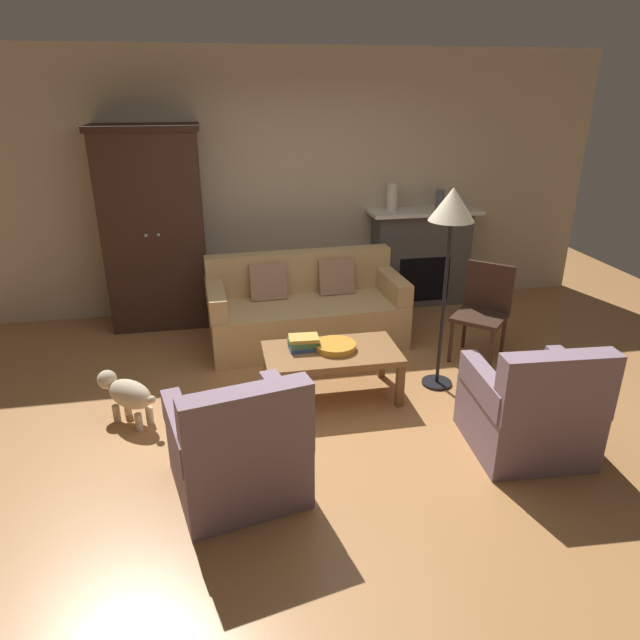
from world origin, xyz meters
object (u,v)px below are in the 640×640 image
at_px(coffee_table, 331,357).
at_px(side_chair_wooden, 484,306).
at_px(fruit_bowl, 335,346).
at_px(armchair_near_left, 239,450).
at_px(couch, 306,311).
at_px(floor_lamp, 451,217).
at_px(book_stack, 304,343).
at_px(dog, 127,394).
at_px(mantel_vase_cream, 392,197).
at_px(armchair_near_right, 530,411).
at_px(armoire, 154,229).
at_px(fireplace, 420,256).
at_px(mantel_vase_slate, 440,200).

relative_size(coffee_table, side_chair_wooden, 1.22).
relative_size(fruit_bowl, armchair_near_left, 0.37).
bearing_deg(side_chair_wooden, couch, 157.05).
relative_size(side_chair_wooden, floor_lamp, 0.53).
height_order(couch, armchair_near_left, armchair_near_left).
height_order(book_stack, dog, book_stack).
xyz_separation_m(coffee_table, mantel_vase_cream, (1.09, 1.98, 0.91)).
xyz_separation_m(coffee_table, book_stack, (-0.22, 0.07, 0.11)).
height_order(couch, dog, couch).
xyz_separation_m(armchair_near_left, armchair_near_right, (2.03, 0.08, 0.00)).
bearing_deg(armchair_near_right, couch, 119.73).
relative_size(armoire, dog, 4.37).
distance_m(armchair_near_left, armchair_near_right, 2.03).
relative_size(fireplace, floor_lamp, 0.74).
xyz_separation_m(coffee_table, mantel_vase_slate, (1.65, 1.98, 0.86)).
xyz_separation_m(coffee_table, armchair_near_right, (1.21, -1.01, -0.05)).
xyz_separation_m(floor_lamp, dog, (-2.56, -0.12, -1.23)).
bearing_deg(armoire, side_chair_wooden, -25.30).
bearing_deg(armchair_near_right, armchair_near_left, -177.72).
distance_m(book_stack, mantel_vase_cream, 2.45).
bearing_deg(side_chair_wooden, coffee_table, -162.61).
height_order(armchair_near_left, side_chair_wooden, side_chair_wooden).
distance_m(armchair_near_left, floor_lamp, 2.39).
xyz_separation_m(armchair_near_right, dog, (-2.82, 0.91, -0.07)).
distance_m(book_stack, dog, 1.43).
relative_size(couch, armchair_near_left, 2.15).
bearing_deg(book_stack, side_chair_wooden, 13.13).
bearing_deg(book_stack, couch, 79.90).
bearing_deg(fireplace, coffee_table, -126.45).
height_order(armchair_near_left, armchair_near_right, same).
xyz_separation_m(book_stack, side_chair_wooden, (1.77, 0.41, 0.04)).
distance_m(coffee_table, side_chair_wooden, 1.63).
relative_size(book_stack, armchair_near_left, 0.27).
bearing_deg(mantel_vase_slate, floor_lamp, -109.86).
distance_m(fruit_bowl, dog, 1.67).
relative_size(mantel_vase_cream, armchair_near_left, 0.34).
distance_m(fruit_bowl, side_chair_wooden, 1.59).
xyz_separation_m(coffee_table, armchair_near_left, (-0.82, -1.09, -0.05)).
relative_size(coffee_table, floor_lamp, 0.65).
bearing_deg(dog, couch, 38.12).
height_order(fireplace, mantel_vase_cream, mantel_vase_cream).
bearing_deg(fruit_bowl, coffee_table, -151.67).
bearing_deg(armchair_near_right, coffee_table, 140.27).
bearing_deg(mantel_vase_cream, armchair_near_right, -87.79).
height_order(mantel_vase_cream, mantel_vase_slate, mantel_vase_cream).
bearing_deg(mantel_vase_slate, coffee_table, -129.90).
height_order(couch, mantel_vase_slate, mantel_vase_slate).
bearing_deg(dog, mantel_vase_cream, 37.41).
bearing_deg(mantel_vase_cream, couch, -143.62).
height_order(armoire, armchair_near_right, armoire).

